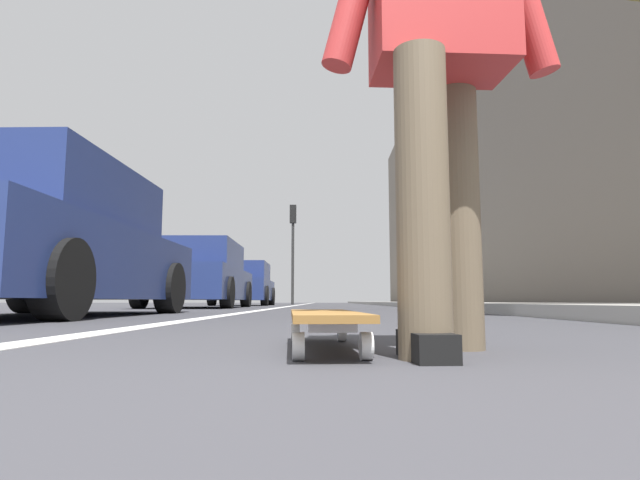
# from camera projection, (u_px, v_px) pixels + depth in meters

# --- Properties ---
(ground_plane) EXTENTS (80.00, 80.00, 0.00)m
(ground_plane) POSITION_uv_depth(u_px,v_px,m) (335.00, 308.00, 10.41)
(ground_plane) COLOR #38383D
(lane_stripe_white) EXTENTS (52.00, 0.16, 0.01)m
(lane_stripe_white) POSITION_uv_depth(u_px,v_px,m) (300.00, 305.00, 20.35)
(lane_stripe_white) COLOR silver
(lane_stripe_white) RESTS_ON ground
(sidewalk_curb) EXTENTS (52.00, 3.20, 0.12)m
(sidewalk_curb) POSITION_uv_depth(u_px,v_px,m) (424.00, 304.00, 18.32)
(sidewalk_curb) COLOR #9E9B93
(sidewalk_curb) RESTS_ON ground
(building_facade) EXTENTS (40.00, 1.20, 12.12)m
(building_facade) POSITION_uv_depth(u_px,v_px,m) (458.00, 168.00, 22.98)
(building_facade) COLOR slate
(building_facade) RESTS_ON ground
(skateboard) EXTENTS (0.85, 0.26, 0.11)m
(skateboard) POSITION_uv_depth(u_px,v_px,m) (324.00, 319.00, 1.59)
(skateboard) COLOR white
(skateboard) RESTS_ON ground
(skater_person) EXTENTS (0.48, 0.72, 1.64)m
(skater_person) POSITION_uv_depth(u_px,v_px,m) (439.00, 35.00, 1.53)
(skater_person) COLOR brown
(skater_person) RESTS_ON ground
(parked_car_near) EXTENTS (4.09, 2.00, 1.47)m
(parked_car_near) POSITION_uv_depth(u_px,v_px,m) (42.00, 245.00, 5.06)
(parked_car_near) COLOR navy
(parked_car_near) RESTS_ON ground
(parked_car_mid) EXTENTS (4.53, 2.05, 1.48)m
(parked_car_mid) POSITION_uv_depth(u_px,v_px,m) (199.00, 276.00, 11.70)
(parked_car_mid) COLOR navy
(parked_car_mid) RESTS_ON ground
(parked_car_far) EXTENTS (4.27, 2.00, 1.48)m
(parked_car_far) POSITION_uv_depth(u_px,v_px,m) (244.00, 285.00, 17.97)
(parked_car_far) COLOR navy
(parked_car_far) RESTS_ON ground
(traffic_light) EXTENTS (0.33, 0.28, 4.37)m
(traffic_light) POSITION_uv_depth(u_px,v_px,m) (293.00, 236.00, 22.56)
(traffic_light) COLOR #2D2D2D
(traffic_light) RESTS_ON ground
(pedestrian_distant) EXTENTS (0.44, 0.69, 1.57)m
(pedestrian_distant) POSITION_uv_depth(u_px,v_px,m) (450.00, 269.00, 11.91)
(pedestrian_distant) COLOR #384260
(pedestrian_distant) RESTS_ON ground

